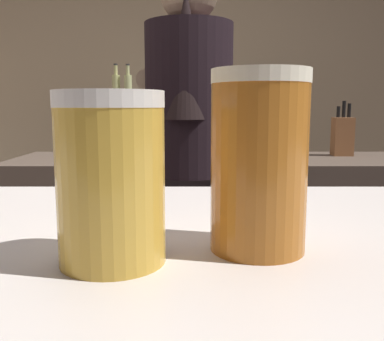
# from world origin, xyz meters

# --- Properties ---
(wall_back) EXTENTS (5.20, 0.10, 2.70)m
(wall_back) POSITION_xyz_m (0.00, 2.20, 1.35)
(wall_back) COLOR #957D5D
(wall_back) RESTS_ON ground
(prep_counter) EXTENTS (2.10, 0.60, 0.93)m
(prep_counter) POSITION_xyz_m (0.35, 0.73, 0.46)
(prep_counter) COLOR #504137
(prep_counter) RESTS_ON ground
(back_shelf) EXTENTS (0.89, 0.36, 1.23)m
(back_shelf) POSITION_xyz_m (0.02, 1.92, 0.61)
(back_shelf) COLOR #3E3E41
(back_shelf) RESTS_ON ground
(bartender) EXTENTS (0.45, 0.53, 1.72)m
(bartender) POSITION_xyz_m (0.18, 0.27, 0.99)
(bartender) COLOR #332D2F
(bartender) RESTS_ON ground
(knife_block) EXTENTS (0.10, 0.08, 0.29)m
(knife_block) POSITION_xyz_m (0.98, 0.83, 1.03)
(knife_block) COLOR #915B35
(knife_block) RESTS_ON prep_counter
(mixing_bowl) EXTENTS (0.20, 0.20, 0.05)m
(mixing_bowl) POSITION_xyz_m (-0.35, 0.78, 0.95)
(mixing_bowl) COLOR #C75431
(mixing_bowl) RESTS_ON prep_counter
(chefs_knife) EXTENTS (0.24, 0.06, 0.01)m
(chefs_knife) POSITION_xyz_m (0.46, 0.68, 0.93)
(chefs_knife) COLOR silver
(chefs_knife) RESTS_ON prep_counter
(pint_glass_near) EXTENTS (0.08, 0.08, 0.13)m
(pint_glass_near) POSITION_xyz_m (0.13, -1.09, 1.13)
(pint_glass_near) COLOR gold
(pint_glass_near) RESTS_ON bar_counter
(pint_glass_far) EXTENTS (0.08, 0.08, 0.15)m
(pint_glass_far) POSITION_xyz_m (0.25, -1.06, 1.14)
(pint_glass_far) COLOR #B76922
(pint_glass_far) RESTS_ON bar_counter
(bottle_soy) EXTENTS (0.06, 0.06, 0.27)m
(bottle_soy) POSITION_xyz_m (-0.38, 1.85, 1.33)
(bottle_soy) COLOR #C8CA7B
(bottle_soy) RESTS_ON back_shelf
(bottle_olive_oil) EXTENTS (0.06, 0.06, 0.19)m
(bottle_olive_oil) POSITION_xyz_m (-0.10, 1.93, 1.30)
(bottle_olive_oil) COLOR #C9D07F
(bottle_olive_oil) RESTS_ON back_shelf
(bottle_vinegar) EXTENTS (0.06, 0.06, 0.26)m
(bottle_vinegar) POSITION_xyz_m (-0.28, 1.82, 1.33)
(bottle_vinegar) COLOR #C9CE86
(bottle_vinegar) RESTS_ON back_shelf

